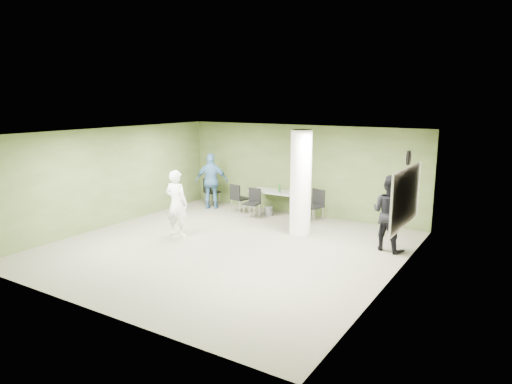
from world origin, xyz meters
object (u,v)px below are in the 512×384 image
Objects in this scene: chair_back_left at (210,190)px; man_blue at (212,181)px; man_black at (389,213)px; folding_table at (275,193)px; woman_white at (176,203)px.

chair_back_left is 0.70m from man_blue.
man_blue reaches higher than man_black.
folding_table is at bearing -5.63° from man_black.
woman_white reaches higher than chair_back_left.
folding_table reaches higher than chair_back_left.
folding_table is 0.87× the size of man_black.
man_blue is at bearing -169.38° from folding_table.
man_black is at bearing 141.66° from man_blue.
man_black reaches higher than folding_table.
chair_back_left is (-2.58, 0.03, -0.18)m from folding_table.
woman_white is 0.97× the size of man_black.
man_blue is (-2.19, -0.39, 0.22)m from folding_table.
woman_white reaches higher than folding_table.
man_blue is at bearing 151.07° from chair_back_left.
chair_back_left is 0.49× the size of man_blue.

